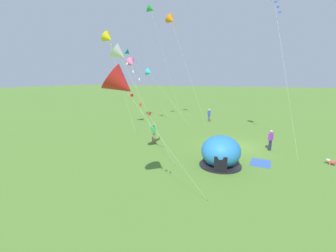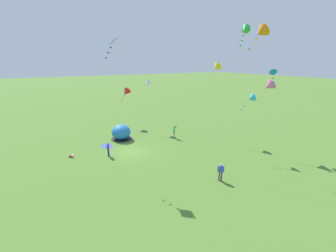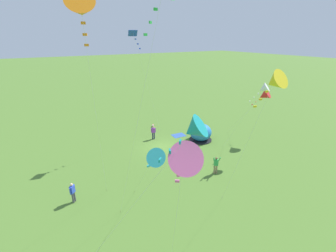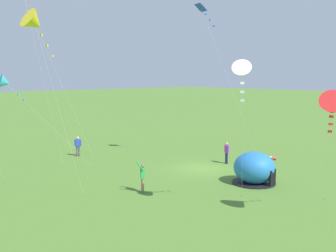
{
  "view_description": "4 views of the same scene",
  "coord_description": "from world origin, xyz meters",
  "views": [
    {
      "loc": [
        -19.67,
        -1.5,
        5.82
      ],
      "look_at": [
        -1.93,
        5.61,
        1.75
      ],
      "focal_mm": 24.0,
      "sensor_mm": 36.0,
      "label": 1
    },
    {
      "loc": [
        24.01,
        -8.9,
        10.61
      ],
      "look_at": [
        1.01,
        4.58,
        2.86
      ],
      "focal_mm": 24.0,
      "sensor_mm": 36.0,
      "label": 2
    },
    {
      "loc": [
        11.4,
        20.48,
        12.01
      ],
      "look_at": [
        0.94,
        2.74,
        3.84
      ],
      "focal_mm": 24.0,
      "sensor_mm": 36.0,
      "label": 3
    },
    {
      "loc": [
        -19.69,
        21.62,
        7.05
      ],
      "look_at": [
        1.22,
        2.41,
        3.36
      ],
      "focal_mm": 42.0,
      "sensor_mm": 36.0,
      "label": 4
    }
  ],
  "objects": [
    {
      "name": "ground_plane",
      "position": [
        0.0,
        0.0,
        0.0
      ],
      "size": [
        300.0,
        300.0,
        0.0
      ],
      "primitive_type": "plane",
      "color": "#517A2D"
    },
    {
      "name": "popup_tent",
      "position": [
        -5.07,
        0.54,
        1.0
      ],
      "size": [
        2.81,
        2.81,
        2.1
      ],
      "color": "#2672BF",
      "rests_on": "ground"
    },
    {
      "name": "picnic_blanket",
      "position": [
        -3.48,
        -2.01,
        0.01
      ],
      "size": [
        1.79,
        1.42,
        0.01
      ],
      "primitive_type": "cube",
      "rotation": [
        0.0,
        0.0,
        -0.07
      ],
      "color": "#3359A5",
      "rests_on": "ground"
    },
    {
      "name": "toddler_crawling",
      "position": [
        -1.98,
        -6.49,
        0.18
      ],
      "size": [
        0.43,
        0.54,
        0.32
      ],
      "color": "red",
      "rests_on": "ground"
    },
    {
      "name": "person_watching_sky",
      "position": [
        -1.65,
        7.15,
        1.0
      ],
      "size": [
        0.72,
        0.66,
        1.89
      ],
      "color": "#8C7251",
      "rests_on": "ground"
    },
    {
      "name": "person_strolling",
      "position": [
        -0.14,
        -2.71,
        0.96
      ],
      "size": [
        0.53,
        0.39,
        1.72
      ],
      "color": "#1E2347",
      "rests_on": "ground"
    },
    {
      "name": "person_near_tent",
      "position": [
        10.53,
        4.56,
        0.96
      ],
      "size": [
        0.44,
        0.44,
        1.72
      ],
      "color": "#4C4C51",
      "rests_on": "ground"
    },
    {
      "name": "kite_green",
      "position": [
        6.09,
        10.99,
        13.74
      ],
      "size": [
        2.38,
        4.26,
        14.35
      ],
      "color": "silver",
      "rests_on": "ground"
    },
    {
      "name": "kite_orange",
      "position": [
        9.21,
        9.64,
        13.13
      ],
      "size": [
        2.04,
        6.04,
        13.89
      ],
      "color": "silver",
      "rests_on": "ground"
    },
    {
      "name": "kite_teal",
      "position": [
        7.24,
        15.04,
        9.16
      ],
      "size": [
        4.85,
        4.89,
        9.7
      ],
      "color": "silver",
      "rests_on": "ground"
    },
    {
      "name": "kite_blue",
      "position": [
        2.0,
        -2.14,
        11.95
      ],
      "size": [
        4.85,
        2.97,
        12.68
      ],
      "color": "silver",
      "rests_on": "ground"
    },
    {
      "name": "kite_cyan",
      "position": [
        7.07,
        11.83,
        6.55
      ],
      "size": [
        1.67,
        6.58,
        7.12
      ],
      "color": "silver",
      "rests_on": "ground"
    },
    {
      "name": "kite_pink",
      "position": [
        7.23,
        14.53,
        7.79
      ],
      "size": [
        1.74,
        3.05,
        8.58
      ],
      "color": "silver",
      "rests_on": "ground"
    },
    {
      "name": "kite_white",
      "position": [
        -8.11,
        6.17,
        7.18
      ],
      "size": [
        2.62,
        3.58,
        7.8
      ],
      "color": "silver",
      "rests_on": "ground"
    },
    {
      "name": "kite_red",
      "position": [
        -11.55,
        3.88,
        5.58
      ],
      "size": [
        2.72,
        4.48,
        6.4
      ],
      "color": "silver",
      "rests_on": "ground"
    },
    {
      "name": "kite_yellow",
      "position": [
        0.02,
        12.77,
        9.71
      ],
      "size": [
        1.24,
        3.39,
        10.42
      ],
      "color": "silver",
      "rests_on": "ground"
    }
  ]
}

